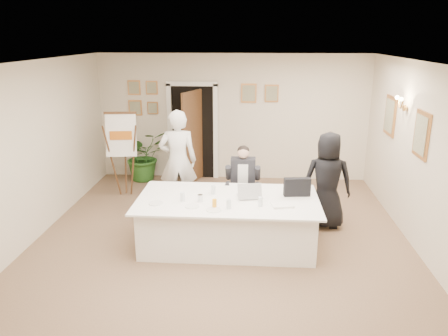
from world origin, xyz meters
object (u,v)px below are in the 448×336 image
laptop (250,188)px  paper_stack (282,205)px  potted_palm (143,156)px  standing_woman (327,181)px  laptop_bag (297,187)px  steel_jug (200,198)px  seated_man (243,183)px  conference_table (228,221)px  oj_glass (214,204)px  flip_chart (123,158)px  standing_man (178,161)px

laptop → paper_stack: 0.61m
potted_palm → standing_woman: bearing=-31.6°
standing_woman → paper_stack: bearing=59.0°
potted_palm → laptop_bag: 4.32m
laptop_bag → steel_jug: laptop_bag is taller
seated_man → paper_stack: 1.42m
laptop → steel_jug: size_ratio=3.45×
seated_man → conference_table: bearing=-102.2°
oj_glass → steel_jug: (-0.23, 0.23, -0.01)m
flip_chart → paper_stack: flip_chart is taller
seated_man → paper_stack: (0.61, -1.27, 0.11)m
conference_table → paper_stack: size_ratio=8.99×
potted_palm → laptop_bag: (3.17, -2.92, 0.36)m
potted_palm → steel_jug: size_ratio=10.22×
conference_table → paper_stack: bearing=-17.3°
potted_palm → standing_man: bearing=-57.5°
standing_woman → laptop_bag: bearing=53.7°
laptop_bag → paper_stack: laptop_bag is taller
laptop_bag → steel_jug: 1.51m
laptop → laptop_bag: (0.73, 0.10, 0.00)m
standing_woman → paper_stack: standing_woman is taller
flip_chart → laptop_bag: (3.30, -1.86, 0.13)m
standing_woman → laptop: (-1.29, -0.72, 0.09)m
laptop → steel_jug: laptop is taller
seated_man → potted_palm: seated_man is taller
steel_jug → paper_stack: bearing=-4.5°
laptop_bag → potted_palm: bearing=130.5°
steel_jug → conference_table: bearing=21.1°
seated_man → potted_palm: size_ratio=1.22×
potted_palm → oj_glass: bearing=-61.0°
potted_palm → laptop_bag: bearing=-42.6°
standing_man → standing_woman: 2.70m
laptop_bag → paper_stack: (-0.25, -0.45, -0.13)m
paper_stack → seated_man: bearing=115.8°
standing_man → laptop_bag: (2.07, -1.19, -0.03)m
standing_woman → steel_jug: size_ratio=15.07×
standing_man → oj_glass: size_ratio=14.65×
conference_table → oj_glass: size_ratio=21.34×
flip_chart → oj_glass: size_ratio=13.11×
flip_chart → standing_man: bearing=-28.5°
laptop → oj_glass: bearing=-148.3°
oj_glass → potted_palm: bearing=119.0°
seated_man → flip_chart: bearing=155.9°
standing_man → seated_man: bearing=153.6°
oj_glass → conference_table: bearing=66.1°
flip_chart → steel_jug: 2.88m
seated_man → standing_man: bearing=161.8°
flip_chart → standing_woman: 4.06m
seated_man → laptop: seated_man is taller
conference_table → oj_glass: 0.61m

